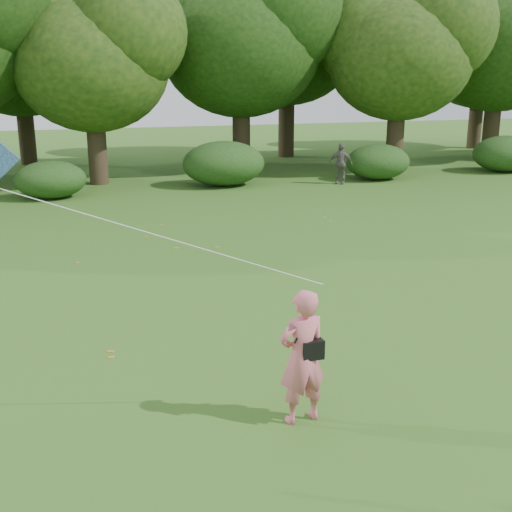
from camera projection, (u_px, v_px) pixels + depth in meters
name	position (u px, v px, depth m)	size (l,w,h in m)	color
ground	(336.00, 379.00, 9.96)	(100.00, 100.00, 0.00)	#265114
man_kite_flyer	(302.00, 357.00, 8.51)	(0.69, 0.45, 1.88)	#D86575
bystander_right	(340.00, 164.00, 27.43)	(1.02, 0.43, 1.75)	#6B625F
crossbody_bag	(311.00, 348.00, 8.48)	(0.43, 0.20, 0.73)	black
tree_line	(167.00, 51.00, 29.88)	(54.70, 15.30, 9.48)	#3A2D1E
shrub_band	(136.00, 170.00, 25.64)	(39.15, 3.22, 1.88)	#264919
fallen_leaves	(214.00, 247.00, 17.57)	(8.75, 10.08, 0.01)	olive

